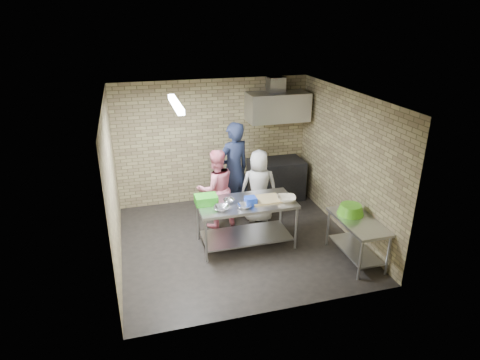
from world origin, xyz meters
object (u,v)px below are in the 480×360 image
Objects in this scene: blue_tub at (251,201)px; prep_table at (246,223)px; stove at (276,179)px; bottle_green at (294,108)px; man_navy at (234,170)px; woman_pink at (216,189)px; bottle_red at (277,108)px; woman_white at (259,186)px; green_crate at (206,200)px; green_basin at (351,209)px; side_counter at (356,240)px.

prep_table is at bearing 116.57° from blue_tub.
stove is 8.00× the size of bottle_green.
blue_tub is 0.10× the size of man_navy.
woman_pink is at bearing 112.90° from blue_tub.
blue_tub is at bearing -63.43° from prep_table.
prep_table is 3.07m from bottle_green.
bottle_red is (1.28, 2.02, 1.60)m from prep_table.
woman_white is (0.51, 0.85, 0.32)m from prep_table.
prep_table is 4.50× the size of green_crate.
bottle_red is 1.20× the size of bottle_green.
woman_pink is (-0.41, 0.97, -0.13)m from blue_tub.
man_navy reaches higher than woman_white.
woman_white is (-0.71, -0.93, 0.30)m from stove.
man_navy is (0.09, 1.23, 0.57)m from prep_table.
bottle_green is 0.08× the size of man_navy.
woman_white is (1.21, 0.73, -0.19)m from green_crate.
green_crate is at bearing 160.46° from green_basin.
bottle_red reaches higher than prep_table.
green_crate is 0.19× the size of man_navy.
woman_white is at bearing 122.57° from side_counter.
green_basin reaches higher than stove.
man_navy is at bearing -146.05° from bottle_red.
green_crate is at bearing 155.43° from side_counter.
bottle_red is (0.05, 0.24, 1.58)m from stove.
blue_tub is at bearing 67.58° from man_navy.
man_navy is at bearing -153.84° from stove.
woman_white is at bearing -134.86° from bottle_green.
prep_table is 1.85m from green_basin.
blue_tub is 0.42× the size of green_basin.
man_navy is (0.04, 1.33, 0.07)m from blue_tub.
stove is at bearing -174.40° from man_navy.
green_crate is 2.56× the size of bottle_green.
prep_table is 0.87m from green_crate.
stove reaches higher than prep_table.
green_crate reaches higher than stove.
blue_tub is at bearing -120.02° from bottle_red.
green_crate is 2.95m from bottle_red.
stove is 1.60m from bottle_red.
bottle_red reaches higher than green_crate.
blue_tub is 1.33m from man_navy.
woman_pink is at bearing 138.00° from side_counter.
man_navy reaches higher than green_basin.
blue_tub is (0.75, -0.22, -0.01)m from green_crate.
green_crate reaches higher than side_counter.
green_crate is 3.23m from bottle_green.
green_basin is 2.98m from bottle_green.
green_basin is at bearing 108.27° from man_navy.
bottle_red reaches higher than woman_white.
blue_tub is 1.08m from woman_white.
prep_table is at bearing 104.25° from woman_pink.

